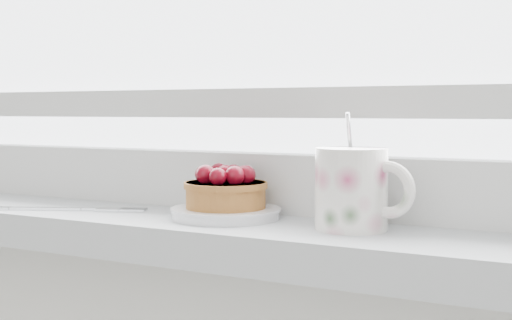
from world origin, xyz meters
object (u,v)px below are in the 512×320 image
Objects in this scene: raspberry_tart at (226,189)px; fork at (69,209)px; saucer at (226,213)px; floral_mug at (354,187)px.

fork is (-0.20, -0.04, -0.03)m from raspberry_tart.
raspberry_tart is at bearing -114.59° from saucer.
raspberry_tart is 0.21m from fork.
floral_mug is at bearing -1.23° from saucer.
fork is at bearing -174.81° from floral_mug.
fork is (-0.20, -0.04, -0.00)m from saucer.
raspberry_tart is 0.15m from floral_mug.
fork is (-0.35, -0.03, -0.04)m from floral_mug.
raspberry_tart is (-0.00, -0.00, 0.03)m from saucer.
floral_mug is at bearing -1.22° from raspberry_tart.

